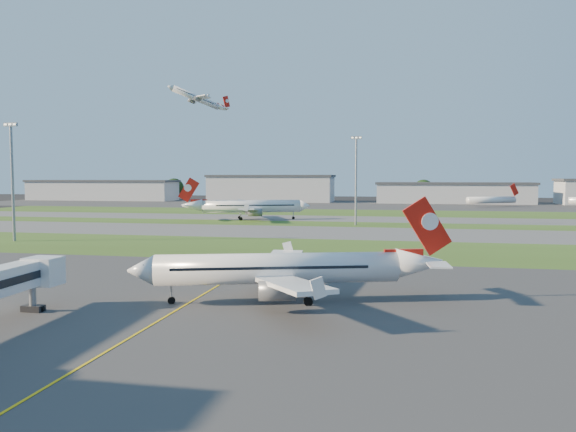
% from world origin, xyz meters
% --- Properties ---
extents(ground, '(700.00, 700.00, 0.00)m').
position_xyz_m(ground, '(0.00, 0.00, 0.00)').
color(ground, black).
rests_on(ground, ground).
extents(apron_near, '(300.00, 70.00, 0.01)m').
position_xyz_m(apron_near, '(0.00, 0.00, 0.01)').
color(apron_near, '#333335').
rests_on(apron_near, ground).
extents(grass_strip_a, '(300.00, 34.00, 0.01)m').
position_xyz_m(grass_strip_a, '(0.00, 52.00, 0.01)').
color(grass_strip_a, '#344F1A').
rests_on(grass_strip_a, ground).
extents(taxiway_a, '(300.00, 32.00, 0.01)m').
position_xyz_m(taxiway_a, '(0.00, 85.00, 0.01)').
color(taxiway_a, '#515154').
rests_on(taxiway_a, ground).
extents(grass_strip_b, '(300.00, 18.00, 0.01)m').
position_xyz_m(grass_strip_b, '(0.00, 110.00, 0.01)').
color(grass_strip_b, '#344F1A').
rests_on(grass_strip_b, ground).
extents(taxiway_b, '(300.00, 26.00, 0.01)m').
position_xyz_m(taxiway_b, '(0.00, 132.00, 0.01)').
color(taxiway_b, '#515154').
rests_on(taxiway_b, ground).
extents(grass_strip_c, '(300.00, 40.00, 0.01)m').
position_xyz_m(grass_strip_c, '(0.00, 165.00, 0.01)').
color(grass_strip_c, '#344F1A').
rests_on(grass_strip_c, ground).
extents(apron_far, '(400.00, 80.00, 0.01)m').
position_xyz_m(apron_far, '(0.00, 225.00, 0.01)').
color(apron_far, '#333335').
rests_on(apron_far, ground).
extents(yellow_line, '(0.25, 60.00, 0.02)m').
position_xyz_m(yellow_line, '(5.00, 0.00, 0.00)').
color(yellow_line, gold).
rests_on(yellow_line, ground).
extents(airliner_parked, '(32.90, 27.69, 10.57)m').
position_xyz_m(airliner_parked, '(14.84, 5.32, 3.71)').
color(airliner_parked, white).
rests_on(airliner_parked, ground).
extents(airliner_taxiing, '(38.07, 32.21, 12.41)m').
position_xyz_m(airliner_taxiing, '(-20.53, 121.67, 4.36)').
color(airliner_taxiing, white).
rests_on(airliner_taxiing, ground).
extents(airliner_departing, '(26.75, 23.40, 10.21)m').
position_xyz_m(airliner_departing, '(-79.75, 230.09, 55.98)').
color(airliner_departing, white).
extents(mini_jet_near, '(25.74, 15.60, 9.48)m').
position_xyz_m(mini_jet_near, '(69.62, 221.98, 3.28)').
color(mini_jet_near, white).
rests_on(mini_jet_near, ground).
extents(light_mast_west, '(3.20, 0.70, 25.80)m').
position_xyz_m(light_mast_west, '(-55.00, 52.00, 14.81)').
color(light_mast_west, gray).
rests_on(light_mast_west, ground).
extents(light_mast_centre, '(3.20, 0.70, 25.80)m').
position_xyz_m(light_mast_centre, '(15.00, 108.00, 14.81)').
color(light_mast_centre, gray).
rests_on(light_mast_centre, ground).
extents(hangar_far_west, '(91.80, 23.00, 12.20)m').
position_xyz_m(hangar_far_west, '(-150.00, 255.00, 6.14)').
color(hangar_far_west, '#A3A6AB').
rests_on(hangar_far_west, ground).
extents(hangar_west, '(71.40, 23.00, 15.20)m').
position_xyz_m(hangar_west, '(-45.00, 255.00, 7.64)').
color(hangar_west, '#A3A6AB').
rests_on(hangar_west, ground).
extents(hangar_east, '(81.60, 23.00, 11.20)m').
position_xyz_m(hangar_east, '(55.00, 255.00, 5.64)').
color(hangar_east, '#A3A6AB').
rests_on(hangar_east, ground).
extents(tree_far_west, '(11.00, 11.00, 12.00)m').
position_xyz_m(tree_far_west, '(-190.00, 268.00, 6.49)').
color(tree_far_west, black).
rests_on(tree_far_west, ground).
extents(tree_west, '(12.10, 12.10, 13.20)m').
position_xyz_m(tree_west, '(-110.00, 270.00, 7.14)').
color(tree_west, black).
rests_on(tree_west, ground).
extents(tree_mid_west, '(9.90, 9.90, 10.80)m').
position_xyz_m(tree_mid_west, '(-20.00, 266.00, 5.84)').
color(tree_mid_west, black).
rests_on(tree_mid_west, ground).
extents(tree_mid_east, '(11.55, 11.55, 12.60)m').
position_xyz_m(tree_mid_east, '(40.00, 269.00, 6.81)').
color(tree_mid_east, black).
rests_on(tree_mid_east, ground).
extents(tree_east, '(10.45, 10.45, 11.40)m').
position_xyz_m(tree_east, '(115.00, 267.00, 6.16)').
color(tree_east, black).
rests_on(tree_east, ground).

